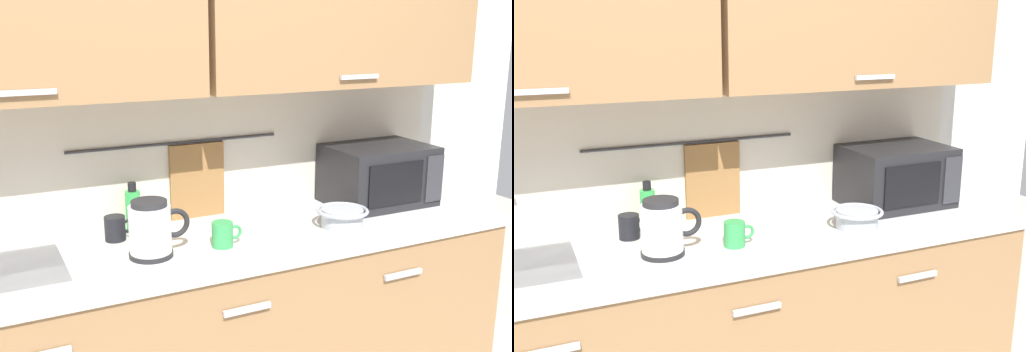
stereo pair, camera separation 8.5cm
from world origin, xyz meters
TOP-DOWN VIEW (x-y plane):
  - counter_unit at (-0.01, 0.30)m, footprint 2.53×0.64m
  - back_wall_assembly at (0.00, 0.53)m, footprint 3.70×0.41m
  - microwave at (0.86, 0.41)m, footprint 0.46×0.35m
  - electric_kettle at (-0.26, 0.23)m, footprint 0.23×0.16m
  - dish_soap_bottle at (-0.25, 0.54)m, footprint 0.06×0.06m
  - mug_near_sink at (-0.34, 0.45)m, footprint 0.12×0.08m
  - mixing_bowl at (0.53, 0.19)m, footprint 0.21×0.21m
  - mug_by_kettle at (0.00, 0.20)m, footprint 0.12×0.08m

SIDE VIEW (x-z plane):
  - counter_unit at x=-0.01m, z-range 0.01..0.91m
  - mixing_bowl at x=0.53m, z-range 0.91..0.98m
  - mug_near_sink at x=-0.34m, z-range 0.90..1.00m
  - mug_by_kettle at x=0.00m, z-range 0.90..1.00m
  - dish_soap_bottle at x=-0.25m, z-range 0.89..1.08m
  - electric_kettle at x=-0.26m, z-range 0.90..1.11m
  - microwave at x=0.86m, z-range 0.90..1.17m
  - back_wall_assembly at x=0.00m, z-range 0.27..2.77m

